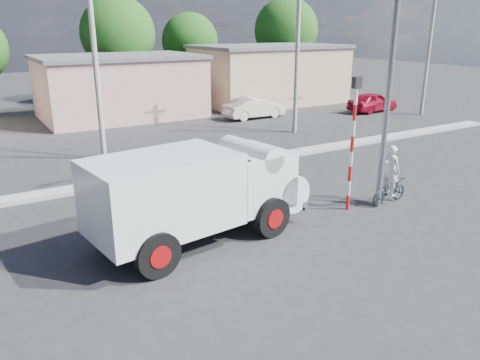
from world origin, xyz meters
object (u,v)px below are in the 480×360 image
truck (202,190)px  bicycle (389,191)px  cyclist (390,179)px  streetlight (389,56)px  car_cream (254,108)px  traffic_pole (353,133)px  car_red (373,102)px

truck → bicycle: bearing=-14.3°
cyclist → streetlight: (-0.67, -0.01, 4.09)m
car_cream → traffic_pole: size_ratio=0.95×
car_cream → traffic_pole: bearing=157.0°
cyclist → car_cream: size_ratio=0.42×
truck → streetlight: bearing=-15.1°
bicycle → car_cream: size_ratio=0.40×
bicycle → car_red: car_red is taller
car_cream → car_red: size_ratio=1.03×
traffic_pole → car_red: bearing=41.6°
cyclist → streetlight: 4.14m
bicycle → streetlight: 4.57m
bicycle → streetlight: (-0.67, -0.01, 4.52)m
cyclist → truck: bearing=77.9°
bicycle → traffic_pole: (-1.61, 0.29, 2.15)m
traffic_pole → car_cream: bearing=68.2°
truck → cyclist: 6.82m
car_cream → streetlight: bearing=160.4°
truck → streetlight: streetlight is taller
truck → bicycle: size_ratio=3.94×
bicycle → truck: bearing=77.9°
truck → cyclist: bearing=-14.3°
cyclist → car_cream: (4.53, 15.60, -0.19)m
car_red → streetlight: 19.66m
car_cream → traffic_pole: traffic_pole is taller
bicycle → car_red: (13.10, 13.35, 0.25)m
cyclist → traffic_pole: traffic_pole is taller
cyclist → traffic_pole: size_ratio=0.40×
truck → cyclist: size_ratio=3.78×
bicycle → car_red: bearing=-49.9°
truck → car_red: size_ratio=1.64×
car_red → traffic_pole: 19.77m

